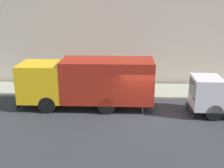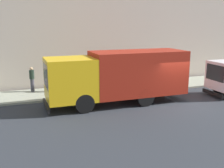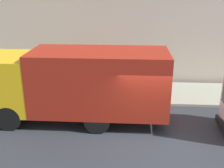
{
  "view_description": "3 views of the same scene",
  "coord_description": "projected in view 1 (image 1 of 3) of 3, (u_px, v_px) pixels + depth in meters",
  "views": [
    {
      "loc": [
        -15.43,
        1.12,
        6.75
      ],
      "look_at": [
        1.16,
        1.8,
        1.61
      ],
      "focal_mm": 44.99,
      "sensor_mm": 36.0,
      "label": 1
    },
    {
      "loc": [
        -12.98,
        8.92,
        4.65
      ],
      "look_at": [
        1.53,
        3.67,
        1.16
      ],
      "focal_mm": 42.42,
      "sensor_mm": 36.0,
      "label": 2
    },
    {
      "loc": [
        -9.54,
        0.85,
        5.63
      ],
      "look_at": [
        1.65,
        1.59,
        1.58
      ],
      "focal_mm": 44.34,
      "sensor_mm": 36.0,
      "label": 3
    }
  ],
  "objects": [
    {
      "name": "ground",
      "position": [
        141.0,
        116.0,
        16.68
      ],
      "size": [
        80.0,
        80.0,
        0.0
      ],
      "primitive_type": "plane",
      "color": "#2C3036"
    },
    {
      "name": "sidewalk",
      "position": [
        138.0,
        90.0,
        21.06
      ],
      "size": [
        3.23,
        30.0,
        0.13
      ],
      "primitive_type": "cube",
      "color": "#9A9F8A",
      "rests_on": "ground"
    },
    {
      "name": "pedestrian_standing",
      "position": [
        35.0,
        74.0,
        21.96
      ],
      "size": [
        0.34,
        0.34,
        1.69
      ],
      "rotation": [
        0.0,
        0.0,
        6.26
      ],
      "color": "#403F4B",
      "rests_on": "sidewalk"
    },
    {
      "name": "pedestrian_walking",
      "position": [
        53.0,
        76.0,
        21.34
      ],
      "size": [
        0.47,
        0.47,
        1.74
      ],
      "rotation": [
        0.0,
        0.0,
        1.83
      ],
      "color": "black",
      "rests_on": "sidewalk"
    },
    {
      "name": "building_facade",
      "position": [
        138.0,
        16.0,
        21.51
      ],
      "size": [
        0.5,
        30.0,
        10.72
      ],
      "primitive_type": "cube",
      "color": "beige",
      "rests_on": "ground"
    },
    {
      "name": "pedestrian_third",
      "position": [
        66.0,
        81.0,
        20.14
      ],
      "size": [
        0.54,
        0.54,
        1.67
      ],
      "rotation": [
        0.0,
        0.0,
        1.03
      ],
      "color": "#4B3050",
      "rests_on": "sidewalk"
    },
    {
      "name": "large_utility_truck",
      "position": [
        87.0,
        81.0,
        17.55
      ],
      "size": [
        2.46,
        8.4,
        3.11
      ],
      "rotation": [
        0.0,
        0.0,
        -0.0
      ],
      "color": "yellow",
      "rests_on": "ground"
    }
  ]
}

